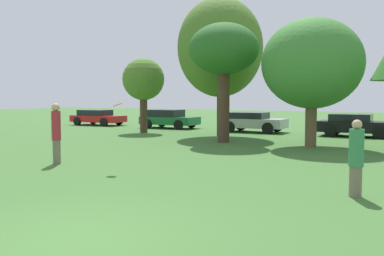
# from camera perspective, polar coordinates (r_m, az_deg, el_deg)

# --- Properties ---
(ground_plane) EXTENTS (120.00, 120.00, 0.00)m
(ground_plane) POSITION_cam_1_polar(r_m,az_deg,el_deg) (7.06, -15.42, -13.90)
(ground_plane) COLOR #3D6B2D
(person_thrower) EXTENTS (0.29, 0.29, 1.96)m
(person_thrower) POSITION_cam_1_polar(r_m,az_deg,el_deg) (14.60, -17.45, -0.51)
(person_thrower) COLOR #726651
(person_thrower) RESTS_ON ground
(person_catcher) EXTENTS (0.31, 0.31, 1.68)m
(person_catcher) POSITION_cam_1_polar(r_m,az_deg,el_deg) (10.00, 20.81, -3.70)
(person_catcher) COLOR #726651
(person_catcher) RESTS_ON ground
(frisbee) EXTENTS (0.30, 0.29, 0.15)m
(frisbee) POSITION_cam_1_polar(r_m,az_deg,el_deg) (13.00, -9.81, 3.02)
(frisbee) COLOR orange
(tree_0) EXTENTS (2.53, 2.53, 4.49)m
(tree_0) POSITION_cam_1_polar(r_m,az_deg,el_deg) (26.41, -6.43, 6.27)
(tree_0) COLOR #473323
(tree_0) RESTS_ON ground
(tree_1) EXTENTS (4.65, 4.65, 7.54)m
(tree_1) POSITION_cam_1_polar(r_m,az_deg,el_deg) (23.99, 3.71, 10.53)
(tree_1) COLOR #473323
(tree_1) RESTS_ON ground
(tree_2) EXTENTS (3.30, 3.30, 5.62)m
(tree_2) POSITION_cam_1_polar(r_m,az_deg,el_deg) (20.65, 4.24, 10.10)
(tree_2) COLOR #473323
(tree_2) RESTS_ON ground
(tree_3) EXTENTS (4.32, 4.32, 5.54)m
(tree_3) POSITION_cam_1_polar(r_m,az_deg,el_deg) (19.45, 15.54, 8.15)
(tree_3) COLOR brown
(tree_3) RESTS_ON ground
(parked_car_red) EXTENTS (4.19, 2.11, 1.17)m
(parked_car_red) POSITION_cam_1_polar(r_m,az_deg,el_deg) (33.74, -12.36, 1.42)
(parked_car_red) COLOR red
(parked_car_red) RESTS_ON ground
(parked_car_green) EXTENTS (3.98, 2.13, 1.28)m
(parked_car_green) POSITION_cam_1_polar(r_m,az_deg,el_deg) (29.89, -3.10, 1.26)
(parked_car_green) COLOR #196633
(parked_car_green) RESTS_ON ground
(parked_car_silver) EXTENTS (3.94, 2.16, 1.21)m
(parked_car_silver) POSITION_cam_1_polar(r_m,az_deg,el_deg) (26.77, 7.98, 0.86)
(parked_car_silver) COLOR #B2B2B7
(parked_car_silver) RESTS_ON ground
(parked_car_black) EXTENTS (3.93, 2.14, 1.23)m
(parked_car_black) POSITION_cam_1_polar(r_m,az_deg,el_deg) (25.14, 20.68, 0.41)
(parked_car_black) COLOR black
(parked_car_black) RESTS_ON ground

